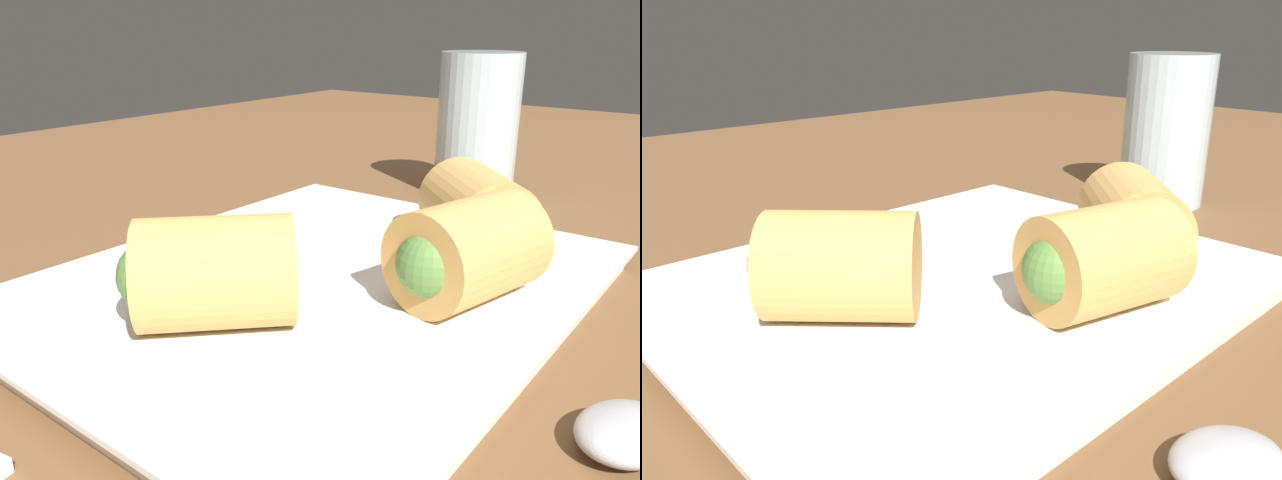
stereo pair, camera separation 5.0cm
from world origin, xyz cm
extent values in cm
cube|color=brown|center=(0.00, 0.00, 1.00)|extent=(180.00, 140.00, 2.00)
cube|color=white|center=(-1.04, 2.78, 2.60)|extent=(30.81, 25.00, 1.20)
cube|color=white|center=(-1.04, 2.78, 3.35)|extent=(32.04, 26.00, 0.30)
cylinder|color=#DBA356|center=(1.01, -4.96, 6.11)|extent=(8.06, 6.71, 5.23)
sphere|color=#56843D|center=(-1.66, -4.33, 6.11)|extent=(3.40, 3.40, 3.40)
cylinder|color=#DBA356|center=(7.58, -2.43, 6.11)|extent=(8.67, 8.67, 5.23)
sphere|color=beige|center=(5.64, -4.36, 6.11)|extent=(3.40, 3.40, 3.40)
cylinder|color=#DBA356|center=(-8.63, 2.89, 6.11)|extent=(8.68, 8.67, 5.23)
sphere|color=#56843D|center=(-10.57, 4.82, 6.11)|extent=(3.40, 3.40, 3.40)
ellipsoid|color=#B2B2B7|center=(-4.52, -14.10, 2.75)|extent=(5.09, 4.42, 1.50)
cylinder|color=silver|center=(25.39, 5.77, 8.23)|extent=(7.01, 7.01, 12.45)
camera|label=1|loc=(-26.48, -16.94, 16.97)|focal=35.00mm
camera|label=2|loc=(-23.12, -20.65, 16.97)|focal=35.00mm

